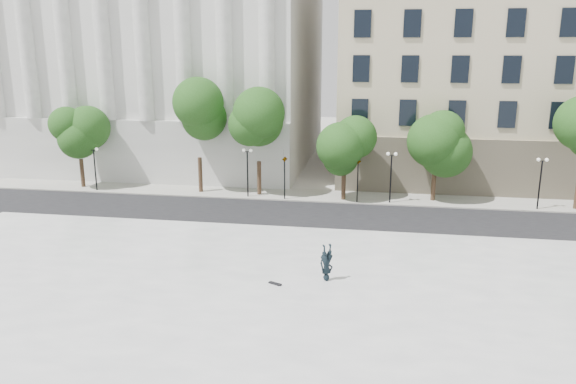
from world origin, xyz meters
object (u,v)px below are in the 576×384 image
Objects in this scene: traffic_light_east at (358,158)px; skateboard at (275,284)px; person_lying at (326,275)px; traffic_light_west at (285,156)px.

traffic_light_east is 18.63m from skateboard.
traffic_light_east is 17.33m from person_lying.
traffic_light_east is 5.74× the size of skateboard.
traffic_light_west is 18.47m from skateboard.
traffic_light_west is 18.04m from person_lying.
traffic_light_east is at bearing 57.22° from person_lying.
person_lying is at bearing -73.20° from traffic_light_west.
traffic_light_west is at bearing 77.00° from person_lying.
traffic_light_east is 2.14× the size of person_lying.
skateboard is (-3.49, -18.00, -3.28)m from traffic_light_east.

